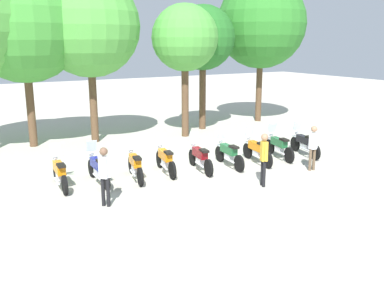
{
  "coord_description": "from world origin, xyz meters",
  "views": [
    {
      "loc": [
        -7.93,
        -13.22,
        4.71
      ],
      "look_at": [
        0.0,
        0.5,
        0.9
      ],
      "focal_mm": 39.87,
      "sensor_mm": 36.0,
      "label": 1
    }
  ],
  "objects_px": {
    "motorcycle_6": "(257,150)",
    "person_2": "(105,172)",
    "tree_3": "(185,38)",
    "motorcycle_7": "(279,146)",
    "motorcycle_3": "(165,159)",
    "motorcycle_8": "(304,143)",
    "tree_5": "(261,24)",
    "person_0": "(264,155)",
    "person_1": "(313,145)",
    "motorcycle_1": "(98,168)",
    "motorcycle_0": "(59,172)",
    "motorcycle_4": "(200,157)",
    "motorcycle_5": "(229,153)",
    "motorcycle_2": "(135,165)",
    "tree_4": "(203,38)",
    "tree_1": "(23,25)",
    "tree_2": "(89,26)"
  },
  "relations": [
    {
      "from": "motorcycle_3",
      "to": "motorcycle_8",
      "type": "xyz_separation_m",
      "value": [
        6.25,
        -0.7,
        0.0
      ]
    },
    {
      "from": "motorcycle_5",
      "to": "person_1",
      "type": "bearing_deg",
      "value": -123.7
    },
    {
      "from": "tree_1",
      "to": "tree_5",
      "type": "height_order",
      "value": "tree_5"
    },
    {
      "from": "motorcycle_7",
      "to": "motorcycle_0",
      "type": "bearing_deg",
      "value": 95.95
    },
    {
      "from": "motorcycle_2",
      "to": "motorcycle_8",
      "type": "relative_size",
      "value": 1.0
    },
    {
      "from": "motorcycle_3",
      "to": "motorcycle_5",
      "type": "height_order",
      "value": "same"
    },
    {
      "from": "motorcycle_2",
      "to": "motorcycle_6",
      "type": "distance_m",
      "value": 5.02
    },
    {
      "from": "motorcycle_7",
      "to": "tree_4",
      "type": "xyz_separation_m",
      "value": [
        0.46,
        6.83,
        4.37
      ]
    },
    {
      "from": "motorcycle_1",
      "to": "motorcycle_7",
      "type": "bearing_deg",
      "value": -94.35
    },
    {
      "from": "tree_5",
      "to": "person_0",
      "type": "bearing_deg",
      "value": -127.82
    },
    {
      "from": "person_0",
      "to": "tree_3",
      "type": "distance_m",
      "value": 9.09
    },
    {
      "from": "person_1",
      "to": "tree_2",
      "type": "height_order",
      "value": "tree_2"
    },
    {
      "from": "motorcycle_2",
      "to": "motorcycle_3",
      "type": "height_order",
      "value": "motorcycle_3"
    },
    {
      "from": "motorcycle_4",
      "to": "tree_1",
      "type": "bearing_deg",
      "value": 41.87
    },
    {
      "from": "motorcycle_4",
      "to": "motorcycle_8",
      "type": "xyz_separation_m",
      "value": [
        5.0,
        -0.31,
        0.0
      ]
    },
    {
      "from": "motorcycle_2",
      "to": "motorcycle_3",
      "type": "relative_size",
      "value": 1.0
    },
    {
      "from": "tree_3",
      "to": "motorcycle_7",
      "type": "bearing_deg",
      "value": -77.08
    },
    {
      "from": "motorcycle_4",
      "to": "motorcycle_6",
      "type": "relative_size",
      "value": 1.0
    },
    {
      "from": "tree_1",
      "to": "tree_2",
      "type": "bearing_deg",
      "value": -11.17
    },
    {
      "from": "person_1",
      "to": "tree_5",
      "type": "xyz_separation_m",
      "value": [
        4.77,
        9.18,
        4.73
      ]
    },
    {
      "from": "motorcycle_1",
      "to": "tree_5",
      "type": "height_order",
      "value": "tree_5"
    },
    {
      "from": "motorcycle_0",
      "to": "person_0",
      "type": "distance_m",
      "value": 6.77
    },
    {
      "from": "motorcycle_7",
      "to": "motorcycle_4",
      "type": "bearing_deg",
      "value": 99.37
    },
    {
      "from": "motorcycle_6",
      "to": "motorcycle_8",
      "type": "xyz_separation_m",
      "value": [
        2.5,
        -0.08,
        0.0
      ]
    },
    {
      "from": "motorcycle_6",
      "to": "tree_4",
      "type": "distance_m",
      "value": 8.38
    },
    {
      "from": "tree_5",
      "to": "tree_4",
      "type": "bearing_deg",
      "value": -174.83
    },
    {
      "from": "person_1",
      "to": "tree_5",
      "type": "bearing_deg",
      "value": 160.59
    },
    {
      "from": "tree_5",
      "to": "motorcycle_0",
      "type": "bearing_deg",
      "value": -154.45
    },
    {
      "from": "motorcycle_6",
      "to": "person_2",
      "type": "relative_size",
      "value": 1.23
    },
    {
      "from": "motorcycle_1",
      "to": "person_2",
      "type": "relative_size",
      "value": 1.23
    },
    {
      "from": "motorcycle_4",
      "to": "person_0",
      "type": "relative_size",
      "value": 1.21
    },
    {
      "from": "person_1",
      "to": "tree_5",
      "type": "distance_m",
      "value": 11.38
    },
    {
      "from": "motorcycle_7",
      "to": "tree_4",
      "type": "distance_m",
      "value": 8.12
    },
    {
      "from": "motorcycle_2",
      "to": "motorcycle_5",
      "type": "bearing_deg",
      "value": -84.15
    },
    {
      "from": "motorcycle_2",
      "to": "person_1",
      "type": "distance_m",
      "value": 6.6
    },
    {
      "from": "motorcycle_7",
      "to": "tree_3",
      "type": "distance_m",
      "value": 7.24
    },
    {
      "from": "tree_2",
      "to": "tree_5",
      "type": "distance_m",
      "value": 10.37
    },
    {
      "from": "tree_1",
      "to": "tree_2",
      "type": "height_order",
      "value": "tree_1"
    },
    {
      "from": "motorcycle_5",
      "to": "motorcycle_3",
      "type": "bearing_deg",
      "value": 85.4
    },
    {
      "from": "tree_4",
      "to": "tree_1",
      "type": "bearing_deg",
      "value": 177.27
    },
    {
      "from": "motorcycle_5",
      "to": "person_2",
      "type": "xyz_separation_m",
      "value": [
        -5.48,
        -1.6,
        0.54
      ]
    },
    {
      "from": "motorcycle_8",
      "to": "motorcycle_1",
      "type": "bearing_deg",
      "value": 96.88
    },
    {
      "from": "motorcycle_4",
      "to": "person_0",
      "type": "bearing_deg",
      "value": -152.1
    },
    {
      "from": "person_1",
      "to": "tree_5",
      "type": "height_order",
      "value": "tree_5"
    },
    {
      "from": "motorcycle_1",
      "to": "tree_3",
      "type": "height_order",
      "value": "tree_3"
    },
    {
      "from": "motorcycle_2",
      "to": "person_2",
      "type": "distance_m",
      "value": 2.65
    },
    {
      "from": "motorcycle_1",
      "to": "motorcycle_8",
      "type": "bearing_deg",
      "value": -94.9
    },
    {
      "from": "motorcycle_4",
      "to": "motorcycle_7",
      "type": "relative_size",
      "value": 1.01
    },
    {
      "from": "motorcycle_0",
      "to": "motorcycle_3",
      "type": "bearing_deg",
      "value": -91.45
    },
    {
      "from": "motorcycle_7",
      "to": "tree_3",
      "type": "relative_size",
      "value": 0.33
    }
  ]
}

